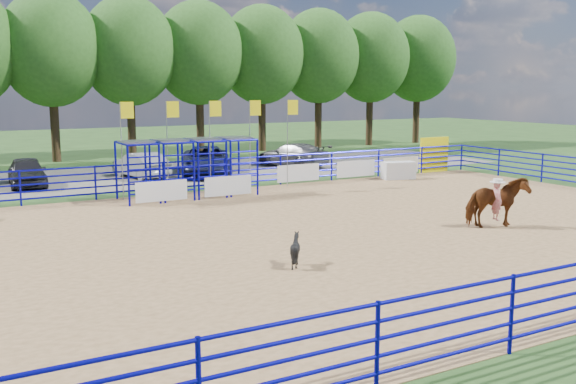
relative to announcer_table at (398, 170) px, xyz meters
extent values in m
plane|color=#2D4F1F|center=(-9.40, -8.79, -0.47)|extent=(120.00, 120.00, 0.00)
cube|color=#A17D50|center=(-9.40, -8.79, -0.46)|extent=(30.00, 20.00, 0.02)
cube|color=#65635A|center=(-9.40, 8.21, -0.47)|extent=(40.00, 10.00, 0.01)
cube|color=silver|center=(0.00, 0.00, 0.00)|extent=(1.84, 1.17, 0.91)
imported|color=brown|center=(-4.53, -11.03, 0.43)|extent=(2.26, 1.48, 1.76)
imported|color=#A71727|center=(-4.53, -11.03, 1.15)|extent=(0.44, 0.56, 1.34)
cylinder|color=white|center=(-4.53, -11.03, 1.85)|extent=(0.54, 0.54, 0.12)
imported|color=black|center=(-12.96, -11.86, -0.01)|extent=(0.94, 0.88, 0.88)
imported|color=black|center=(-17.45, 6.88, 0.24)|extent=(1.91, 4.24, 1.41)
imported|color=gray|center=(-11.75, 7.02, 0.22)|extent=(2.20, 4.36, 1.37)
imported|color=#151934|center=(-8.25, 6.41, 0.32)|extent=(4.36, 6.16, 1.56)
imported|color=#515154|center=(-2.21, 7.48, 0.25)|extent=(3.48, 5.27, 1.42)
cube|color=white|center=(-13.20, -1.02, 0.08)|extent=(2.20, 0.04, 0.85)
cube|color=white|center=(-10.20, -1.02, 0.08)|extent=(2.20, 0.04, 0.85)
cube|color=white|center=(-5.40, 1.17, 0.08)|extent=(2.40, 0.04, 0.85)
cube|color=white|center=(-1.90, 1.17, 0.08)|extent=(2.40, 0.04, 0.85)
cube|color=beige|center=(1.10, 1.17, 0.08)|extent=(2.40, 0.04, 0.90)
cube|color=yellow|center=(3.60, 1.31, 0.53)|extent=(2.00, 0.12, 2.00)
cylinder|color=#3F2B19|center=(-14.40, 17.21, 1.93)|extent=(0.56, 0.56, 4.80)
ellipsoid|color=#26511A|center=(-14.40, 17.21, 7.09)|extent=(6.40, 6.40, 7.36)
cylinder|color=#3F2B19|center=(-9.40, 17.21, 1.93)|extent=(0.56, 0.56, 4.80)
ellipsoid|color=#26511A|center=(-9.40, 17.21, 7.09)|extent=(6.40, 6.40, 7.36)
cylinder|color=#3F2B19|center=(-4.40, 17.21, 1.93)|extent=(0.56, 0.56, 4.80)
ellipsoid|color=#26511A|center=(-4.40, 17.21, 7.09)|extent=(6.40, 6.40, 7.36)
cylinder|color=#3F2B19|center=(0.60, 17.21, 1.93)|extent=(0.56, 0.56, 4.80)
ellipsoid|color=#26511A|center=(0.60, 17.21, 7.09)|extent=(6.40, 6.40, 7.36)
cylinder|color=#3F2B19|center=(5.60, 17.21, 1.93)|extent=(0.56, 0.56, 4.80)
ellipsoid|color=#26511A|center=(5.60, 17.21, 7.09)|extent=(6.40, 6.40, 7.36)
cylinder|color=#3F2B19|center=(10.60, 17.21, 1.93)|extent=(0.56, 0.56, 4.80)
ellipsoid|color=#26511A|center=(10.60, 17.21, 7.09)|extent=(6.40, 6.40, 7.36)
cylinder|color=#3F2B19|center=(15.60, 17.21, 1.93)|extent=(0.56, 0.56, 4.80)
ellipsoid|color=#26511A|center=(15.60, 17.21, 7.09)|extent=(6.40, 6.40, 7.36)
camera|label=1|loc=(-21.28, -26.53, 4.33)|focal=40.00mm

